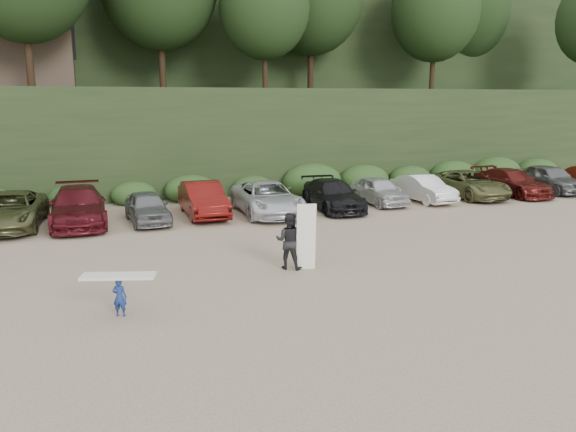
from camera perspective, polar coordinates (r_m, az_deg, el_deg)
name	(u,v)px	position (r m, az deg, el deg)	size (l,w,h in m)	color
ground	(347,272)	(17.96, 6.02, -5.71)	(120.00, 120.00, 0.00)	tan
hillside_backdrop	(169,30)	(52.19, -12.03, 17.96)	(90.00, 41.50, 28.00)	black
parked_cars	(294,195)	(27.58, 0.59, 2.12)	(39.75, 6.43, 1.64)	silver
child_surfer	(119,288)	(14.78, -16.79, -7.02)	(1.89, 1.01, 1.09)	navy
adult_surfer	(291,240)	(18.01, 0.27, -2.50)	(1.36, 1.08, 2.17)	black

